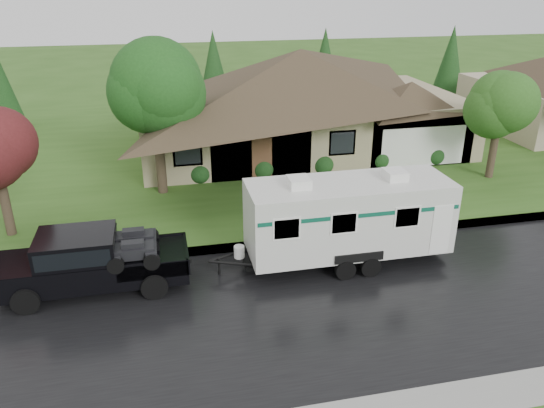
% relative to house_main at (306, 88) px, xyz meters
% --- Properties ---
extents(ground, '(140.00, 140.00, 0.00)m').
position_rel_house_main_xyz_m(ground, '(-2.29, -13.84, -3.59)').
color(ground, '#2F541A').
rests_on(ground, ground).
extents(road, '(140.00, 8.00, 0.01)m').
position_rel_house_main_xyz_m(road, '(-2.29, -15.84, -3.59)').
color(road, black).
rests_on(road, ground).
extents(curb, '(140.00, 0.50, 0.15)m').
position_rel_house_main_xyz_m(curb, '(-2.29, -11.59, -3.52)').
color(curb, gray).
rests_on(curb, ground).
extents(lawn, '(140.00, 26.00, 0.15)m').
position_rel_house_main_xyz_m(lawn, '(-2.29, 1.16, -3.52)').
color(lawn, '#2F541A').
rests_on(lawn, ground).
extents(house_main, '(19.44, 10.80, 6.90)m').
position_rel_house_main_xyz_m(house_main, '(0.00, 0.00, 0.00)').
color(house_main, gray).
rests_on(house_main, lawn).
extents(tree_left_green, '(4.15, 4.15, 6.87)m').
position_rel_house_main_xyz_m(tree_left_green, '(-8.42, -5.53, 1.33)').
color(tree_left_green, '#382B1E').
rests_on(tree_left_green, lawn).
extents(tree_right_green, '(3.12, 3.12, 5.17)m').
position_rel_house_main_xyz_m(tree_right_green, '(7.73, -6.99, 0.14)').
color(tree_right_green, '#382B1E').
rests_on(tree_right_green, lawn).
extents(shrub_row, '(13.60, 1.00, 1.00)m').
position_rel_house_main_xyz_m(shrub_row, '(-0.29, -4.54, -2.94)').
color(shrub_row, '#143814').
rests_on(shrub_row, lawn).
extents(pickup_truck, '(6.06, 2.30, 2.02)m').
position_rel_house_main_xyz_m(pickup_truck, '(-10.96, -13.31, -2.51)').
color(pickup_truck, black).
rests_on(pickup_truck, ground).
extents(travel_trailer, '(7.47, 2.62, 3.35)m').
position_rel_house_main_xyz_m(travel_trailer, '(-2.14, -13.31, -1.81)').
color(travel_trailer, silver).
rests_on(travel_trailer, ground).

